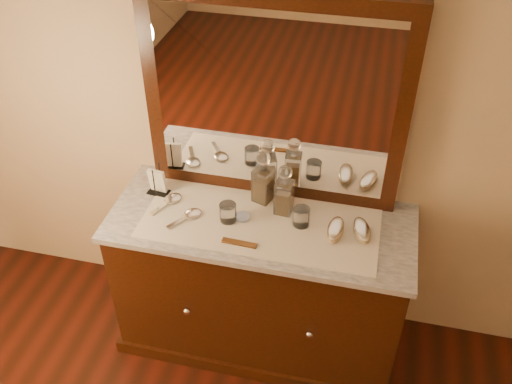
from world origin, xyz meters
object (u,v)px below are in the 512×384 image
pin_dish (243,217)px  hand_mirror_outer (170,200)px  mirror_frame (274,102)px  napkin_rack (158,182)px  dresser_cabinet (260,285)px  decanter_right (284,194)px  hand_mirror_inner (189,215)px  decanter_left (263,182)px  brush_near (335,230)px  brush_far (362,230)px  comb (239,243)px

pin_dish → hand_mirror_outer: (-0.37, 0.04, 0.00)m
mirror_frame → napkin_rack: size_ratio=7.51×
dresser_cabinet → decanter_right: bearing=44.7°
decanter_right → hand_mirror_inner: (-0.42, -0.14, -0.09)m
decanter_left → hand_mirror_inner: 0.38m
hand_mirror_inner → hand_mirror_outer: bearing=146.2°
mirror_frame → hand_mirror_inner: (-0.33, -0.30, -0.49)m
dresser_cabinet → brush_near: (0.35, -0.01, 0.47)m
mirror_frame → napkin_rack: 0.71m
pin_dish → brush_far: brush_far is taller
pin_dish → brush_far: 0.56m
napkin_rack → brush_far: 1.01m
hand_mirror_outer → decanter_left: bearing=15.6°
dresser_cabinet → mirror_frame: (0.00, 0.25, 0.94)m
brush_near → decanter_right: bearing=158.6°
brush_near → hand_mirror_outer: bearing=176.9°
brush_far → hand_mirror_outer: 0.93m
comb → brush_near: (0.41, 0.17, 0.02)m
napkin_rack → decanter_left: 0.52m
brush_far → decanter_right: bearing=168.3°
decanter_right → comb: bearing=-119.1°
mirror_frame → brush_far: mirror_frame is taller
dresser_cabinet → napkin_rack: bearing=170.6°
mirror_frame → napkin_rack: mirror_frame is taller
comb → brush_far: (0.52, 0.19, 0.02)m
pin_dish → brush_near: bearing=-1.1°
brush_near → hand_mirror_outer: 0.81m
mirror_frame → decanter_right: size_ratio=4.55×
brush_near → brush_far: same height
dresser_cabinet → brush_near: size_ratio=8.23×
dresser_cabinet → hand_mirror_inner: bearing=-171.0°
decanter_right → hand_mirror_inner: 0.46m
brush_near → hand_mirror_inner: brush_near is taller
mirror_frame → brush_far: bearing=-26.5°
pin_dish → hand_mirror_outer: hand_mirror_outer is taller
mirror_frame → decanter_right: mirror_frame is taller
decanter_left → hand_mirror_outer: size_ratio=1.39×
decanter_right → hand_mirror_outer: size_ratio=1.32×
napkin_rack → brush_near: (0.89, -0.10, -0.04)m
mirror_frame → decanter_left: 0.40m
mirror_frame → pin_dish: mirror_frame is taller
mirror_frame → brush_far: (0.47, -0.23, -0.47)m
brush_far → mirror_frame: bearing=153.5°
hand_mirror_outer → dresser_cabinet: bearing=-4.0°
mirror_frame → decanter_left: (-0.03, -0.09, -0.39)m
comb → brush_far: brush_far is taller
decanter_right → mirror_frame: bearing=120.3°
mirror_frame → pin_dish: bearing=-109.5°
hand_mirror_inner → comb: bearing=-24.2°
dresser_cabinet → napkin_rack: (-0.54, 0.09, 0.50)m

